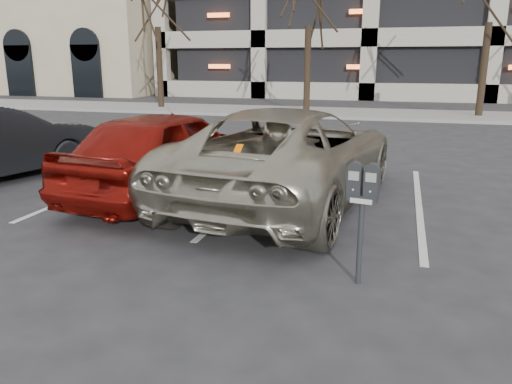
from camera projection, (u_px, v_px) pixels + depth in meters
name	position (u px, v px, depth m)	size (l,w,h in m)	color
ground	(306.00, 246.00, 6.24)	(140.00, 140.00, 0.00)	#28282B
sidewalk	(376.00, 114.00, 21.08)	(80.00, 4.00, 0.12)	gray
stall_lines	(252.00, 192.00, 8.75)	(16.90, 5.20, 0.00)	silver
parking_meter	(363.00, 194.00, 4.96)	(0.34, 0.17, 1.25)	black
suv_silver	(288.00, 155.00, 8.05)	(3.20, 5.80, 1.54)	#AEA894
car_red	(167.00, 152.00, 8.46)	(1.76, 4.39, 1.49)	maroon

